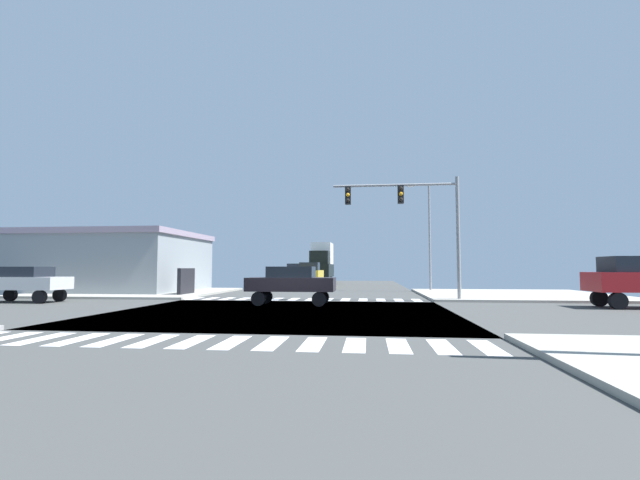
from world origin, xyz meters
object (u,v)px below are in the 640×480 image
object	(u,v)px
street_lamp	(426,227)
box_truck_middle_1	(322,262)
traffic_signal_mast	(409,209)
sedan_leading_3	(291,282)
sedan_nearside_1	(25,281)
suv_queued_1	(296,272)
pickup_farside_1	(311,273)
bank_building	(104,262)

from	to	relation	value
street_lamp	box_truck_middle_1	distance (m)	20.03
traffic_signal_mast	sedan_leading_3	bearing A→B (deg)	-151.52
box_truck_middle_1	sedan_nearside_1	bearing A→B (deg)	67.48
sedan_leading_3	box_truck_middle_1	xyz separation A→B (m)	(-1.78, 30.28, 1.45)
traffic_signal_mast	suv_queued_1	distance (m)	28.88
street_lamp	suv_queued_1	world-z (taller)	street_lamp
sedan_leading_3	pickup_farside_1	bearing A→B (deg)	-175.01
suv_queued_1	box_truck_middle_1	distance (m)	3.26
pickup_farside_1	suv_queued_1	size ratio (longest dim) A/B	1.11
sedan_nearside_1	sedan_leading_3	distance (m)	14.33
pickup_farside_1	traffic_signal_mast	bearing A→B (deg)	114.72
box_truck_middle_1	bank_building	bearing A→B (deg)	54.71
traffic_signal_mast	pickup_farside_1	distance (m)	19.16
sedan_nearside_1	sedan_leading_3	world-z (taller)	same
traffic_signal_mast	bank_building	distance (m)	23.44
sedan_nearside_1	pickup_farside_1	world-z (taller)	pickup_farside_1
traffic_signal_mast	street_lamp	world-z (taller)	street_lamp
box_truck_middle_1	suv_queued_1	bearing A→B (deg)	9.12
sedan_nearside_1	box_truck_middle_1	size ratio (longest dim) A/B	0.60
traffic_signal_mast	suv_queued_1	size ratio (longest dim) A/B	1.52
bank_building	box_truck_middle_1	size ratio (longest dim) A/B	2.11
street_lamp	sedan_leading_3	xyz separation A→B (m)	(-8.31, -13.15, -3.89)
pickup_farside_1	sedan_leading_3	world-z (taller)	pickup_farside_1
bank_building	suv_queued_1	size ratio (longest dim) A/B	3.31
pickup_farside_1	sedan_leading_3	size ratio (longest dim) A/B	1.19
sedan_nearside_1	bank_building	bearing A→B (deg)	-168.98
sedan_nearside_1	suv_queued_1	world-z (taller)	suv_queued_1
bank_building	suv_queued_1	distance (m)	23.04
traffic_signal_mast	sedan_nearside_1	bearing A→B (deg)	-170.82
bank_building	box_truck_middle_1	distance (m)	25.05
bank_building	sedan_leading_3	bearing A→B (deg)	-31.19
suv_queued_1	sedan_leading_3	xyz separation A→B (m)	(4.78, -29.80, -0.28)
pickup_farside_1	box_truck_middle_1	xyz separation A→B (m)	(-0.00, 9.93, 1.27)
suv_queued_1	street_lamp	bearing A→B (deg)	128.17
traffic_signal_mast	pickup_farside_1	bearing A→B (deg)	114.72
bank_building	pickup_farside_1	bearing A→B (deg)	36.02
bank_building	traffic_signal_mast	bearing A→B (deg)	-16.32
sedan_nearside_1	pickup_farside_1	xyz separation A→B (m)	(12.56, 20.36, 0.17)
sedan_nearside_1	box_truck_middle_1	xyz separation A→B (m)	(12.56, 30.28, 1.45)
bank_building	pickup_farside_1	size ratio (longest dim) A/B	2.98
bank_building	sedan_nearside_1	world-z (taller)	bank_building
sedan_leading_3	traffic_signal_mast	bearing A→B (deg)	118.48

